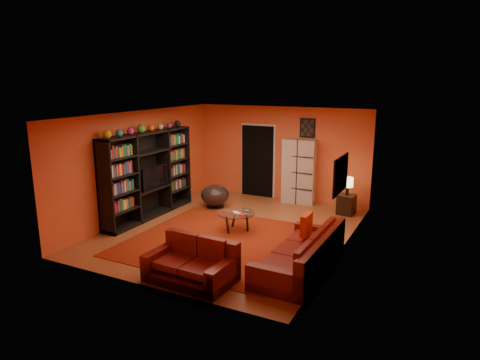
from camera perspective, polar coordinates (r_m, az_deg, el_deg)
The scene contains 20 objects.
floor at distance 9.74m, azimuth -1.19°, elevation -6.70°, with size 6.00×6.00×0.00m, color brown.
ceiling at distance 9.18m, azimuth -1.27°, elevation 8.73°, with size 6.00×6.00×0.00m, color white.
wall_back at distance 12.05m, azimuth 5.49°, elevation 3.56°, with size 6.00×6.00×0.00m, color #D2552E.
wall_front at distance 6.96m, azimuth -12.93°, elevation -4.05°, with size 6.00×6.00×0.00m, color #D2552E.
wall_left at distance 10.75m, azimuth -13.09°, elevation 2.08°, with size 6.00×6.00×0.00m, color #D2552E.
wall_right at distance 8.52m, azimuth 13.79°, elevation -0.89°, with size 6.00×6.00×0.00m, color #D2552E.
rug at distance 9.12m, azimuth -2.71°, elevation -8.10°, with size 3.60×3.60×0.01m, color #61190B.
doorway at distance 12.34m, azimuth 2.36°, elevation 2.52°, with size 0.95×0.10×2.04m, color black.
wall_art_right at distance 8.17m, azimuth 13.28°, elevation 0.70°, with size 0.03×1.00×0.70m, color black.
wall_art_back at distance 11.68m, azimuth 8.98°, elevation 6.87°, with size 0.42×0.03×0.52m, color black.
entertainment_unit at distance 10.66m, azimuth -12.08°, elevation 0.66°, with size 0.45×3.00×2.10m, color black.
tv at distance 10.69m, azimuth -11.68°, elevation 0.41°, with size 0.13×0.96×0.55m, color black.
sofa at distance 7.80m, azimuth 8.65°, elevation -9.89°, with size 1.02×2.43×0.85m.
loveseat at distance 7.44m, azimuth -6.24°, elevation -10.97°, with size 1.50×0.94×0.85m.
throw_pillow at distance 8.29m, azimuth 8.84°, elevation -5.90°, with size 0.12×0.42×0.42m, color red.
coffee_table at distance 9.57m, azimuth -0.50°, elevation -4.67°, with size 0.84×0.84×0.42m.
storage_cabinet at distance 11.74m, azimuth 7.87°, elevation 1.15°, with size 0.88×0.39×1.76m, color #B1ABA3.
bowl_chair at distance 11.36m, azimuth -3.36°, elevation -2.05°, with size 0.75×0.75×0.61m.
side_table at distance 11.11m, azimuth 13.99°, elevation -3.19°, with size 0.40×0.40×0.50m, color black.
table_lamp at distance 10.96m, azimuth 14.16°, elevation -0.36°, with size 0.27×0.27×0.45m.
Camera 1 is at (4.30, -8.07, 3.34)m, focal length 32.00 mm.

